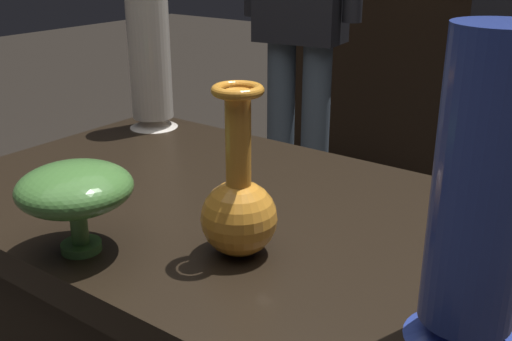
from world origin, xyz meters
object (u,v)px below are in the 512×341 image
object	(u,v)px
vase_left_accent	(480,203)
vase_centerpiece	(239,204)
vase_tall_behind	(75,190)
vase_right_accent	(150,54)

from	to	relation	value
vase_left_accent	vase_centerpiece	bearing A→B (deg)	178.10
vase_tall_behind	vase_centerpiece	bearing A→B (deg)	34.87
vase_left_accent	vase_right_accent	world-z (taller)	vase_right_accent
vase_centerpiece	vase_left_accent	xyz separation A→B (m)	(0.32, -0.01, 0.09)
vase_centerpiece	vase_right_accent	world-z (taller)	vase_right_accent
vase_centerpiece	vase_left_accent	bearing A→B (deg)	-1.90
vase_left_accent	vase_right_accent	xyz separation A→B (m)	(-0.85, 0.37, 0.01)
vase_tall_behind	vase_left_accent	xyz separation A→B (m)	(0.50, 0.12, 0.07)
vase_tall_behind	vase_right_accent	distance (m)	0.61
vase_tall_behind	vase_right_accent	world-z (taller)	vase_right_accent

